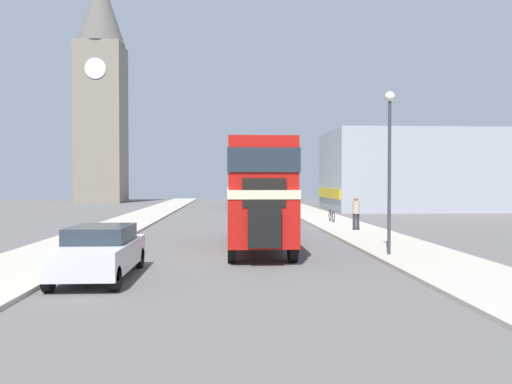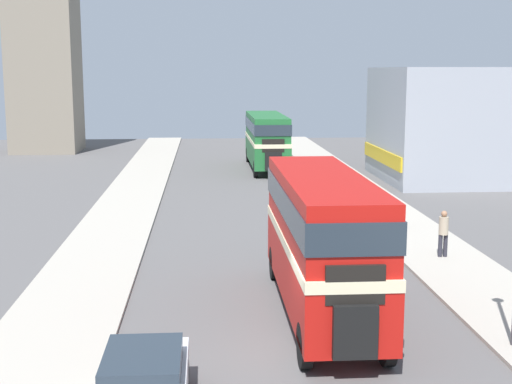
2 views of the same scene
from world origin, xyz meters
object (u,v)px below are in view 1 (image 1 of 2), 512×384
object	(u,v)px
double_decker_bus	(256,187)
bus_distant	(250,184)
pedestrian_walking	(356,211)
church_tower	(101,86)
street_lamp	(390,148)
bicycle_on_pavement	(332,216)
car_parked_near	(100,251)

from	to	relation	value
double_decker_bus	bus_distant	xyz separation A→B (m)	(1.15, 32.22, -0.10)
pedestrian_walking	bus_distant	bearing A→B (deg)	99.96
double_decker_bus	church_tower	xyz separation A→B (m)	(-17.67, 45.31, 12.65)
bus_distant	pedestrian_walking	world-z (taller)	bus_distant
double_decker_bus	church_tower	world-z (taller)	church_tower
double_decker_bus	street_lamp	distance (m)	5.76
pedestrian_walking	street_lamp	distance (m)	9.51
double_decker_bus	bicycle_on_pavement	distance (m)	13.12
double_decker_bus	bus_distant	distance (m)	32.24
bicycle_on_pavement	street_lamp	bearing A→B (deg)	-93.84
pedestrian_walking	street_lamp	size ratio (longest dim) A/B	0.31
car_parked_near	double_decker_bus	bearing A→B (deg)	53.13
bus_distant	church_tower	xyz separation A→B (m)	(-18.82, 13.09, 12.75)
double_decker_bus	bicycle_on_pavement	world-z (taller)	double_decker_bus
street_lamp	church_tower	bearing A→B (deg)	114.74
bus_distant	street_lamp	xyz separation A→B (m)	(3.49, -35.32, 1.52)
car_parked_near	street_lamp	world-z (taller)	street_lamp
car_parked_near	pedestrian_walking	bearing A→B (deg)	49.35
bicycle_on_pavement	church_tower	size ratio (longest dim) A/B	0.06
double_decker_bus	pedestrian_walking	world-z (taller)	double_decker_bus
bus_distant	church_tower	bearing A→B (deg)	145.17
pedestrian_walking	double_decker_bus	bearing A→B (deg)	-134.32
pedestrian_walking	church_tower	xyz separation A→B (m)	(-23.43, 39.40, 14.04)
double_decker_bus	car_parked_near	xyz separation A→B (m)	(-4.80, -6.40, -1.77)
bicycle_on_pavement	street_lamp	distance (m)	15.22
bus_distant	car_parked_near	size ratio (longest dim) A/B	2.47
car_parked_near	bicycle_on_pavement	size ratio (longest dim) A/B	2.46
church_tower	car_parked_near	bearing A→B (deg)	-76.03
double_decker_bus	church_tower	size ratio (longest dim) A/B	0.33
pedestrian_walking	car_parked_near	bearing A→B (deg)	-130.65
double_decker_bus	car_parked_near	world-z (taller)	double_decker_bus
bus_distant	car_parked_near	bearing A→B (deg)	-98.76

